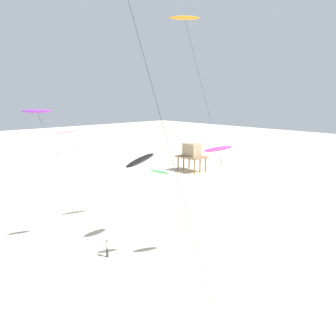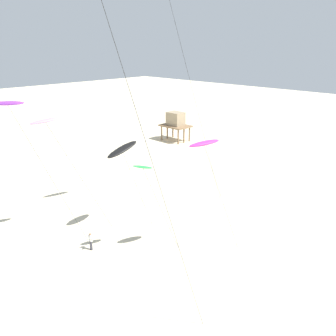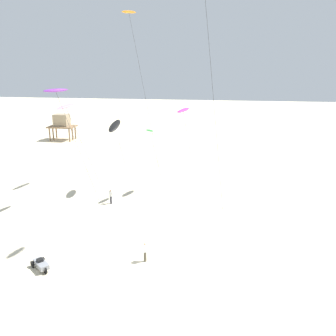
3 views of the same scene
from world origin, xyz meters
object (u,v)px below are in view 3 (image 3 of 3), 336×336
kite_magenta (183,111)px  kite_flyer_middle (145,252)px  kite_pink (66,107)px  stilt_house (62,122)px  kite_flyer_nearest (111,196)px  kite_black (115,126)px  kite_green (150,131)px  beach_buggy (41,264)px  kite_purple (56,91)px  kite_orange (129,14)px

kite_magenta → kite_flyer_middle: kite_magenta is taller
kite_pink → stilt_house: (-16.12, 33.15, -7.31)m
kite_flyer_middle → stilt_house: (-26.73, 43.94, 2.77)m
kite_pink → kite_flyer_nearest: 10.94m
kite_magenta → kite_black: (-8.05, -1.64, -1.78)m
kite_flyer_middle → kite_green: bearing=99.3°
kite_green → stilt_house: size_ratio=1.59×
kite_black → beach_buggy: kite_black is taller
kite_flyer_middle → stilt_house: bearing=121.3°
kite_flyer_middle → stilt_house: stilt_house is taller
stilt_house → kite_flyer_middle: bearing=-58.7°
kite_green → kite_flyer_nearest: size_ratio=5.06×
kite_flyer_nearest → beach_buggy: 13.96m
kite_purple → kite_flyer_middle: 17.43m
kite_purple → stilt_house: (-16.66, 36.29, -9.22)m
kite_green → kite_black: 4.89m
kite_magenta → kite_orange: kite_orange is taller
kite_purple → kite_black: bearing=69.5°
beach_buggy → kite_purple: bearing=102.7°
kite_green → kite_flyer_middle: (2.35, -14.32, -7.09)m
kite_black → kite_pink: size_ratio=0.78×
kite_black → stilt_house: 34.58m
kite_black → kite_purple: 10.01m
beach_buggy → kite_flyer_nearest: bearing=84.3°
kite_pink → beach_buggy: 17.01m
kite_magenta → kite_purple: kite_purple is taller
kite_green → kite_orange: size_ratio=0.39×
kite_green → stilt_house: 38.60m
kite_flyer_middle → beach_buggy: 8.17m
kite_green → kite_magenta: size_ratio=0.82×
kite_green → beach_buggy: (-5.47, -16.60, -7.56)m
kite_green → beach_buggy: kite_green is taller
kite_magenta → stilt_house: 38.84m
stilt_house → kite_purple: bearing=-65.3°
kite_pink → beach_buggy: bearing=-78.0°
kite_flyer_nearest → kite_flyer_middle: same height
kite_black → kite_flyer_middle: bearing=-66.4°
kite_black → kite_flyer_nearest: (0.52, -4.32, -7.32)m
kite_green → kite_black: kite_black is taller
kite_green → beach_buggy: size_ratio=4.34×
kite_black → kite_green: bearing=-19.2°
kite_black → kite_flyer_nearest: size_ratio=5.35×
kite_purple → kite_green: bearing=40.9°
kite_flyer_middle → beach_buggy: bearing=-163.8°
kite_magenta → kite_green: bearing=-136.6°
kite_flyer_nearest → stilt_house: (-20.28, 32.33, 2.77)m
kite_flyer_nearest → kite_pink: bearing=-168.7°
kite_green → kite_purple: (-7.72, -6.68, 4.90)m
kite_green → kite_flyer_middle: size_ratio=5.06×
kite_purple → kite_flyer_middle: size_ratio=7.88×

